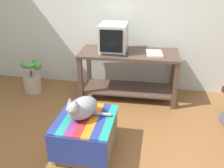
% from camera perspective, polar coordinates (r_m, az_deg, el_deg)
% --- Properties ---
extents(ground_plane, '(14.00, 14.00, 0.00)m').
position_cam_1_polar(ground_plane, '(2.67, -4.64, -18.55)').
color(ground_plane, brown).
extents(back_wall, '(8.00, 0.10, 2.60)m').
position_cam_1_polar(back_wall, '(3.98, 2.58, 17.32)').
color(back_wall, silver).
rests_on(back_wall, ground_plane).
extents(desk, '(1.44, 0.65, 0.72)m').
position_cam_1_polar(desk, '(3.73, 3.79, 3.87)').
color(desk, '#4C382D').
rests_on(desk, ground_plane).
extents(tv_monitor, '(0.39, 0.48, 0.39)m').
position_cam_1_polar(tv_monitor, '(3.65, 0.37, 10.44)').
color(tv_monitor, '#BCB7A8').
rests_on(tv_monitor, desk).
extents(keyboard, '(0.41, 0.17, 0.02)m').
position_cam_1_polar(keyboard, '(3.54, 0.39, 6.91)').
color(keyboard, black).
rests_on(keyboard, desk).
extents(book, '(0.25, 0.31, 0.03)m').
position_cam_1_polar(book, '(3.59, 9.60, 6.86)').
color(book, white).
rests_on(book, desk).
extents(ottoman_with_blanket, '(0.60, 0.68, 0.41)m').
position_cam_1_polar(ottoman_with_blanket, '(2.77, -5.88, -11.27)').
color(ottoman_with_blanket, '#7A664C').
rests_on(ottoman_with_blanket, ground_plane).
extents(cat, '(0.48, 0.44, 0.28)m').
position_cam_1_polar(cat, '(2.61, -6.85, -5.42)').
color(cat, gray).
rests_on(cat, ottoman_with_blanket).
extents(potted_plant, '(0.34, 0.35, 0.54)m').
position_cam_1_polar(potted_plant, '(4.18, -17.61, 1.26)').
color(potted_plant, '#B7A893').
rests_on(potted_plant, ground_plane).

